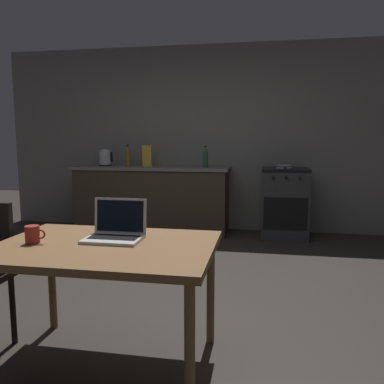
% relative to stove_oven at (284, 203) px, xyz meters
% --- Properties ---
extents(ground_plane, '(12.00, 12.00, 0.00)m').
position_rel_stove_oven_xyz_m(ground_plane, '(-1.18, -2.34, -0.46)').
color(ground_plane, '#2D2823').
extents(back_wall, '(6.40, 0.10, 2.60)m').
position_rel_stove_oven_xyz_m(back_wall, '(-0.88, 0.35, 0.84)').
color(back_wall, slate).
rests_on(back_wall, ground_plane).
extents(kitchen_counter, '(2.16, 0.64, 0.92)m').
position_rel_stove_oven_xyz_m(kitchen_counter, '(-1.81, 0.00, 0.00)').
color(kitchen_counter, '#382D23').
rests_on(kitchen_counter, ground_plane).
extents(stove_oven, '(0.60, 0.62, 0.92)m').
position_rel_stove_oven_xyz_m(stove_oven, '(0.00, 0.00, 0.00)').
color(stove_oven, '#2D2D30').
rests_on(stove_oven, ground_plane).
extents(dining_table, '(1.21, 0.84, 0.71)m').
position_rel_stove_oven_xyz_m(dining_table, '(-1.15, -3.25, 0.19)').
color(dining_table, brown).
rests_on(dining_table, ground_plane).
extents(laptop, '(0.32, 0.25, 0.23)m').
position_rel_stove_oven_xyz_m(laptop, '(-1.13, -3.14, 0.30)').
color(laptop, silver).
rests_on(laptop, dining_table).
extents(electric_kettle, '(0.20, 0.17, 0.23)m').
position_rel_stove_oven_xyz_m(electric_kettle, '(-2.50, 0.00, 0.57)').
color(electric_kettle, black).
rests_on(electric_kettle, kitchen_counter).
extents(bottle, '(0.07, 0.07, 0.29)m').
position_rel_stove_oven_xyz_m(bottle, '(-1.05, -0.05, 0.59)').
color(bottle, '#19592D').
rests_on(bottle, kitchen_counter).
extents(frying_pan, '(0.24, 0.41, 0.05)m').
position_rel_stove_oven_xyz_m(frying_pan, '(-0.01, -0.03, 0.48)').
color(frying_pan, gray).
rests_on(frying_pan, stove_oven).
extents(coffee_mug, '(0.12, 0.08, 0.10)m').
position_rel_stove_oven_xyz_m(coffee_mug, '(-1.55, -3.31, 0.31)').
color(coffee_mug, '#9E2D28').
rests_on(coffee_mug, dining_table).
extents(cereal_box, '(0.13, 0.05, 0.29)m').
position_rel_stove_oven_xyz_m(cereal_box, '(-1.88, 0.02, 0.60)').
color(cereal_box, gold).
rests_on(cereal_box, kitchen_counter).
extents(bottle_b, '(0.07, 0.07, 0.30)m').
position_rel_stove_oven_xyz_m(bottle_b, '(-2.19, 0.08, 0.60)').
color(bottle_b, '#8C601E').
rests_on(bottle_b, kitchen_counter).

